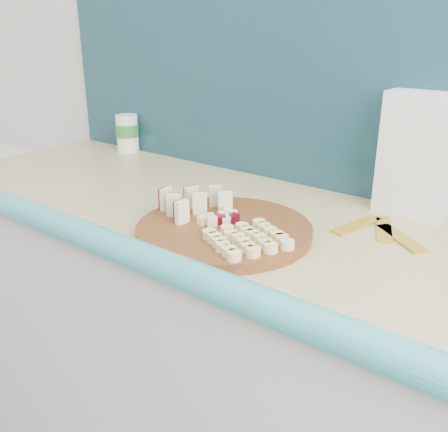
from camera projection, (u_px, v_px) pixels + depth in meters
The scene contains 9 objects.
kitchen_counter at pixel (305, 410), 1.19m from camera, with size 2.20×0.63×0.91m.
backsplash at pixel (386, 96), 1.15m from camera, with size 2.20×0.02×0.50m, color teal.
cutting_board at pixel (224, 230), 1.02m from camera, with size 0.36×0.36×0.02m, color #47200F.
apple_wedges at pixel (193, 202), 1.07m from camera, with size 0.14×0.16×0.05m.
apple_chunks at pixel (219, 217), 1.03m from camera, with size 0.06×0.06×0.02m.
banana_slices at pixel (248, 239), 0.93m from camera, with size 0.17×0.17×0.02m.
flour_bag at pixel (421, 154), 1.10m from camera, with size 0.16×0.11×0.27m, color white.
canister at pixel (127, 133), 1.67m from camera, with size 0.08×0.08×0.12m.
banana_peel at pixel (380, 231), 1.04m from camera, with size 0.19×0.16×0.01m.
Camera 1 is at (0.53, 0.64, 1.31)m, focal length 40.00 mm.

